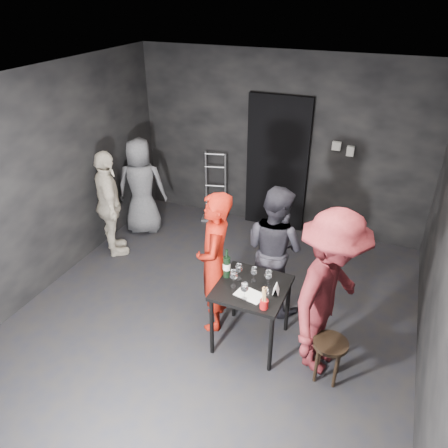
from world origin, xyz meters
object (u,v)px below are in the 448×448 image
at_px(tasting_table, 252,294).
at_px(stool, 330,349).
at_px(woman_black, 275,246).
at_px(bystander_grey, 141,186).
at_px(wine_bottle, 227,266).
at_px(bystander_cream, 109,203).
at_px(breadstick_cup, 264,298).
at_px(hand_truck, 215,206).
at_px(man_maroon, 331,280).
at_px(server_red, 215,256).

distance_m(tasting_table, stool, 0.94).
distance_m(woman_black, bystander_grey, 2.59).
xyz_separation_m(woman_black, wine_bottle, (-0.33, -0.67, 0.06)).
relative_size(stool, woman_black, 0.29).
bearing_deg(bystander_grey, bystander_cream, 63.71).
relative_size(bystander_grey, breadstick_cup, 5.96).
bearing_deg(stool, bystander_grey, 149.85).
height_order(hand_truck, tasting_table, hand_truck).
relative_size(bystander_cream, breadstick_cup, 6.27).
xyz_separation_m(woman_black, man_maroon, (0.76, -0.75, 0.23)).
height_order(woman_black, wine_bottle, woman_black).
xyz_separation_m(tasting_table, woman_black, (0.02, 0.73, 0.17)).
height_order(bystander_cream, breadstick_cup, bystander_cream).
relative_size(tasting_table, bystander_cream, 0.47).
height_order(server_red, woman_black, server_red).
bearing_deg(tasting_table, woman_black, 88.51).
bearing_deg(stool, server_red, 165.99).
relative_size(woman_black, breadstick_cup, 6.40).
xyz_separation_m(hand_truck, server_red, (1.02, -2.37, 0.70)).
bearing_deg(man_maroon, woman_black, 58.68).
relative_size(bystander_cream, bystander_grey, 1.05).
xyz_separation_m(tasting_table, bystander_cream, (-2.44, 0.97, 0.15)).
relative_size(tasting_table, breadstick_cup, 2.92).
xyz_separation_m(bystander_grey, wine_bottle, (2.07, -1.63, 0.11)).
height_order(server_red, bystander_grey, server_red).
distance_m(stool, server_red, 1.50).
bearing_deg(wine_bottle, server_red, 154.27).
relative_size(man_maroon, bystander_grey, 1.38).
xyz_separation_m(hand_truck, bystander_cream, (-0.93, -1.55, 0.59)).
bearing_deg(tasting_table, man_maroon, -1.12).
bearing_deg(bystander_cream, woman_black, -139.42).
relative_size(server_red, wine_bottle, 5.50).
height_order(man_maroon, wine_bottle, man_maroon).
xyz_separation_m(hand_truck, woman_black, (1.53, -1.78, 0.61)).
xyz_separation_m(woman_black, breadstick_cup, (0.20, -1.01, 0.04)).
height_order(stool, man_maroon, man_maroon).
bearing_deg(bystander_grey, woman_black, 136.79).
bearing_deg(woman_black, stool, 155.89).
xyz_separation_m(woman_black, bystander_grey, (-2.40, 0.97, -0.06)).
bearing_deg(bystander_grey, man_maroon, 130.25).
relative_size(bystander_cream, wine_bottle, 4.87).
bearing_deg(stool, man_maroon, 119.13).
bearing_deg(breadstick_cup, man_maroon, 25.06).
bearing_deg(tasting_table, wine_bottle, 167.98).
height_order(tasting_table, wine_bottle, wine_bottle).
relative_size(woman_black, wine_bottle, 4.97).
distance_m(man_maroon, breadstick_cup, 0.65).
relative_size(tasting_table, wine_bottle, 2.27).
relative_size(tasting_table, server_red, 0.41).
bearing_deg(woman_black, man_maroon, 158.44).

